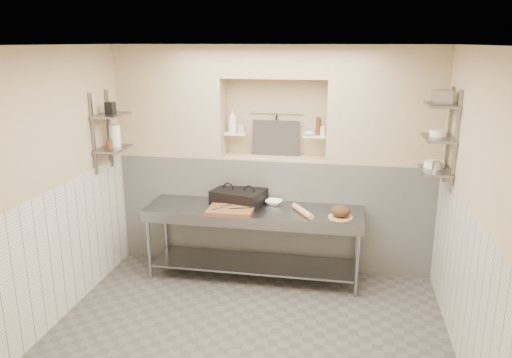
% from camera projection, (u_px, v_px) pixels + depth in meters
% --- Properties ---
extents(floor, '(4.00, 3.90, 0.10)m').
position_uv_depth(floor, '(248.00, 335.00, 5.06)').
color(floor, '#534F4A').
rests_on(floor, ground).
extents(ceiling, '(4.00, 3.90, 0.10)m').
position_uv_depth(ceiling, '(247.00, 39.00, 4.29)').
color(ceiling, silver).
rests_on(ceiling, ground).
extents(wall_left, '(0.10, 3.90, 2.80)m').
position_uv_depth(wall_left, '(49.00, 188.00, 5.03)').
color(wall_left, tan).
rests_on(wall_left, ground).
extents(wall_right, '(0.10, 3.90, 2.80)m').
position_uv_depth(wall_right, '(479.00, 212.00, 4.32)').
color(wall_right, tan).
rests_on(wall_right, ground).
extents(wall_back, '(4.00, 0.10, 2.80)m').
position_uv_depth(wall_back, '(277.00, 154.00, 6.57)').
color(wall_back, tan).
rests_on(wall_back, ground).
extents(wall_front, '(4.00, 0.10, 2.80)m').
position_uv_depth(wall_front, '(177.00, 307.00, 2.78)').
color(wall_front, tan).
rests_on(wall_front, ground).
extents(backwall_lower, '(4.00, 0.40, 1.40)m').
position_uv_depth(backwall_lower, '(274.00, 210.00, 6.52)').
color(backwall_lower, silver).
rests_on(backwall_lower, floor).
extents(alcove_sill, '(1.30, 0.40, 0.02)m').
position_uv_depth(alcove_sill, '(274.00, 157.00, 6.34)').
color(alcove_sill, tan).
rests_on(alcove_sill, backwall_lower).
extents(backwall_pillar_left, '(1.35, 0.40, 1.40)m').
position_uv_depth(backwall_pillar_left, '(173.00, 101.00, 6.38)').
color(backwall_pillar_left, tan).
rests_on(backwall_pillar_left, backwall_lower).
extents(backwall_pillar_right, '(1.35, 0.40, 1.40)m').
position_uv_depth(backwall_pillar_right, '(385.00, 105.00, 5.92)').
color(backwall_pillar_right, tan).
rests_on(backwall_pillar_right, backwall_lower).
extents(backwall_header, '(1.30, 0.40, 0.40)m').
position_uv_depth(backwall_header, '(275.00, 61.00, 6.02)').
color(backwall_header, tan).
rests_on(backwall_header, backwall_lower).
extents(wainscot_left, '(0.02, 3.90, 1.40)m').
position_uv_depth(wainscot_left, '(61.00, 253.00, 5.21)').
color(wainscot_left, silver).
rests_on(wainscot_left, floor).
extents(wainscot_right, '(0.02, 3.90, 1.40)m').
position_uv_depth(wainscot_right, '(463.00, 285.00, 4.52)').
color(wainscot_right, silver).
rests_on(wainscot_right, floor).
extents(alcove_shelf_left, '(0.28, 0.16, 0.02)m').
position_uv_depth(alcove_shelf_left, '(236.00, 134.00, 6.34)').
color(alcove_shelf_left, white).
rests_on(alcove_shelf_left, backwall_lower).
extents(alcove_shelf_right, '(0.28, 0.16, 0.02)m').
position_uv_depth(alcove_shelf_right, '(315.00, 136.00, 6.17)').
color(alcove_shelf_right, white).
rests_on(alcove_shelf_right, backwall_lower).
extents(utensil_rail, '(0.70, 0.02, 0.02)m').
position_uv_depth(utensil_rail, '(277.00, 113.00, 6.35)').
color(utensil_rail, gray).
rests_on(utensil_rail, wall_back).
extents(hanging_steel, '(0.02, 0.02, 0.30)m').
position_uv_depth(hanging_steel, '(276.00, 127.00, 6.38)').
color(hanging_steel, black).
rests_on(hanging_steel, utensil_rail).
extents(splash_panel, '(0.60, 0.08, 0.45)m').
position_uv_depth(splash_panel, '(276.00, 138.00, 6.37)').
color(splash_panel, '#383330').
rests_on(splash_panel, alcove_sill).
extents(shelf_rail_left_a, '(0.03, 0.03, 0.95)m').
position_uv_depth(shelf_rail_left_a, '(109.00, 129.00, 6.10)').
color(shelf_rail_left_a, slate).
rests_on(shelf_rail_left_a, wall_left).
extents(shelf_rail_left_b, '(0.03, 0.03, 0.95)m').
position_uv_depth(shelf_rail_left_b, '(93.00, 134.00, 5.72)').
color(shelf_rail_left_b, slate).
rests_on(shelf_rail_left_b, wall_left).
extents(wall_shelf_left_lower, '(0.30, 0.50, 0.02)m').
position_uv_depth(wall_shelf_left_lower, '(113.00, 148.00, 5.94)').
color(wall_shelf_left_lower, slate).
rests_on(wall_shelf_left_lower, wall_left).
extents(wall_shelf_left_upper, '(0.30, 0.50, 0.03)m').
position_uv_depth(wall_shelf_left_upper, '(111.00, 115.00, 5.83)').
color(wall_shelf_left_upper, slate).
rests_on(wall_shelf_left_upper, wall_left).
extents(shelf_rail_right_a, '(0.03, 0.03, 1.05)m').
position_uv_depth(shelf_rail_right_a, '(448.00, 135.00, 5.40)').
color(shelf_rail_right_a, slate).
rests_on(shelf_rail_right_a, wall_right).
extents(shelf_rail_right_b, '(0.03, 0.03, 1.05)m').
position_uv_depth(shelf_rail_right_b, '(456.00, 142.00, 5.02)').
color(shelf_rail_right_b, slate).
rests_on(shelf_rail_right_b, wall_right).
extents(wall_shelf_right_lower, '(0.30, 0.50, 0.02)m').
position_uv_depth(wall_shelf_right_lower, '(435.00, 170.00, 5.33)').
color(wall_shelf_right_lower, slate).
rests_on(wall_shelf_right_lower, wall_right).
extents(wall_shelf_right_mid, '(0.30, 0.50, 0.02)m').
position_uv_depth(wall_shelf_right_mid, '(438.00, 138.00, 5.23)').
color(wall_shelf_right_mid, slate).
rests_on(wall_shelf_right_mid, wall_right).
extents(wall_shelf_right_upper, '(0.30, 0.50, 0.03)m').
position_uv_depth(wall_shelf_right_upper, '(442.00, 105.00, 5.14)').
color(wall_shelf_right_upper, slate).
rests_on(wall_shelf_right_upper, wall_right).
extents(prep_table, '(2.60, 0.70, 0.90)m').
position_uv_depth(prep_table, '(254.00, 229.00, 6.03)').
color(prep_table, gray).
rests_on(prep_table, floor).
extents(panini_press, '(0.70, 0.58, 0.17)m').
position_uv_depth(panini_press, '(239.00, 196.00, 6.17)').
color(panini_press, black).
rests_on(panini_press, prep_table).
extents(cutting_board, '(0.53, 0.38, 0.05)m').
position_uv_depth(cutting_board, '(230.00, 210.00, 5.83)').
color(cutting_board, brown).
rests_on(cutting_board, prep_table).
extents(knife_blade, '(0.27, 0.11, 0.01)m').
position_uv_depth(knife_blade, '(241.00, 208.00, 5.83)').
color(knife_blade, gray).
rests_on(knife_blade, cutting_board).
extents(tongs, '(0.19, 0.24, 0.03)m').
position_uv_depth(tongs, '(222.00, 207.00, 5.85)').
color(tongs, gray).
rests_on(tongs, cutting_board).
extents(mixing_bowl, '(0.24, 0.24, 0.05)m').
position_uv_depth(mixing_bowl, '(274.00, 202.00, 6.12)').
color(mixing_bowl, white).
rests_on(mixing_bowl, prep_table).
extents(rolling_pin, '(0.29, 0.42, 0.07)m').
position_uv_depth(rolling_pin, '(303.00, 211.00, 5.77)').
color(rolling_pin, '#DAB17D').
rests_on(rolling_pin, prep_table).
extents(bread_board, '(0.28, 0.28, 0.02)m').
position_uv_depth(bread_board, '(340.00, 217.00, 5.65)').
color(bread_board, '#DAB17D').
rests_on(bread_board, prep_table).
extents(bread_loaf, '(0.22, 0.22, 0.13)m').
position_uv_depth(bread_loaf, '(341.00, 211.00, 5.63)').
color(bread_loaf, '#4C2D19').
rests_on(bread_loaf, bread_board).
extents(bottle_soap, '(0.13, 0.13, 0.29)m').
position_uv_depth(bottle_soap, '(233.00, 121.00, 6.32)').
color(bottle_soap, white).
rests_on(bottle_soap, alcove_shelf_left).
extents(jar_alcove, '(0.07, 0.07, 0.11)m').
position_uv_depth(jar_alcove, '(241.00, 128.00, 6.31)').
color(jar_alcove, tan).
rests_on(jar_alcove, alcove_shelf_left).
extents(bowl_alcove, '(0.17, 0.17, 0.04)m').
position_uv_depth(bowl_alcove, '(308.00, 134.00, 6.13)').
color(bowl_alcove, white).
rests_on(bowl_alcove, alcove_shelf_right).
extents(condiment_a, '(0.05, 0.05, 0.20)m').
position_uv_depth(condiment_a, '(319.00, 127.00, 6.16)').
color(condiment_a, '#522E19').
rests_on(condiment_a, alcove_shelf_right).
extents(condiment_b, '(0.06, 0.06, 0.23)m').
position_uv_depth(condiment_b, '(318.00, 126.00, 6.12)').
color(condiment_b, '#522E19').
rests_on(condiment_b, alcove_shelf_right).
extents(condiment_c, '(0.07, 0.07, 0.11)m').
position_uv_depth(condiment_c, '(323.00, 131.00, 6.14)').
color(condiment_c, white).
rests_on(condiment_c, alcove_shelf_right).
extents(jug_left, '(0.13, 0.13, 0.26)m').
position_uv_depth(jug_left, '(115.00, 136.00, 5.97)').
color(jug_left, white).
rests_on(jug_left, wall_shelf_left_lower).
extents(jar_left, '(0.07, 0.07, 0.11)m').
position_uv_depth(jar_left, '(109.00, 144.00, 5.84)').
color(jar_left, '#522E19').
rests_on(jar_left, wall_shelf_left_lower).
extents(box_left_upper, '(0.10, 0.10, 0.14)m').
position_uv_depth(box_left_upper, '(110.00, 108.00, 5.82)').
color(box_left_upper, black).
rests_on(box_left_upper, wall_shelf_left_upper).
extents(bowl_right, '(0.21, 0.21, 0.06)m').
position_uv_depth(bowl_right, '(434.00, 164.00, 5.41)').
color(bowl_right, white).
rests_on(bowl_right, wall_shelf_right_lower).
extents(canister_right, '(0.11, 0.11, 0.11)m').
position_uv_depth(canister_right, '(437.00, 167.00, 5.22)').
color(canister_right, gray).
rests_on(canister_right, wall_shelf_right_lower).
extents(bowl_right_mid, '(0.17, 0.17, 0.06)m').
position_uv_depth(bowl_right_mid, '(438.00, 133.00, 5.27)').
color(bowl_right_mid, white).
rests_on(bowl_right_mid, wall_shelf_right_mid).
extents(basket_right, '(0.19, 0.23, 0.14)m').
position_uv_depth(basket_right, '(442.00, 97.00, 5.12)').
color(basket_right, gray).
rests_on(basket_right, wall_shelf_right_upper).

